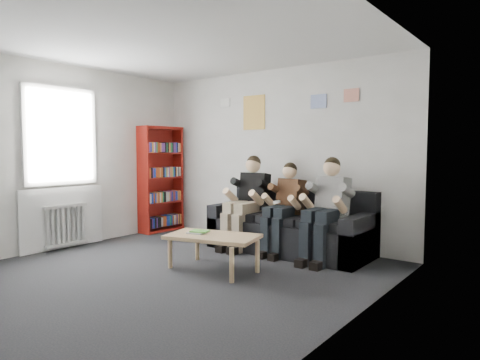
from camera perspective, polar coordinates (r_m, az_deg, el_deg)
The scene contains 14 objects.
room_shell at distance 4.83m, azimuth -11.61°, elevation 2.80°, with size 5.00×5.00×5.00m.
sofa at distance 6.18m, azimuth 6.76°, elevation -6.52°, with size 2.29×0.94×0.89m.
bookshelf at distance 7.74m, azimuth -10.44°, elevation 0.13°, with size 0.28×0.84×1.86m.
coffee_table at distance 5.19m, azimuth -3.65°, elevation -7.87°, with size 1.08×0.59×0.43m.
game_cases at distance 5.28m, azimuth -5.60°, elevation -6.91°, with size 0.23×0.19×0.03m.
person_left at distance 6.31m, azimuth 0.83°, elevation -2.94°, with size 0.41×0.88×1.36m.
person_middle at distance 5.96m, azimuth 5.79°, elevation -3.71°, with size 0.37×0.78×1.27m.
person_right at distance 5.65m, azimuth 11.30°, elevation -3.87°, with size 0.41×0.87×1.36m.
radiator at distance 6.80m, azimuth -22.20°, elevation -5.57°, with size 0.10×0.64×0.60m.
window at distance 6.78m, azimuth -22.67°, elevation 0.18°, with size 0.05×1.30×2.36m.
poster_large at distance 6.98m, azimuth 1.88°, elevation 8.97°, with size 0.42×0.01×0.55m, color #E3DB50.
poster_blue at distance 6.39m, azimuth 10.43°, elevation 10.27°, with size 0.25×0.01×0.20m, color #406ADA.
poster_pink at distance 6.19m, azimuth 14.63°, elevation 10.89°, with size 0.22×0.01×0.18m, color #B63892.
poster_sign at distance 7.36m, azimuth -1.98°, elevation 10.28°, with size 0.20×0.01×0.14m, color white.
Camera 1 is at (3.65, -3.16, 1.44)m, focal length 32.00 mm.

